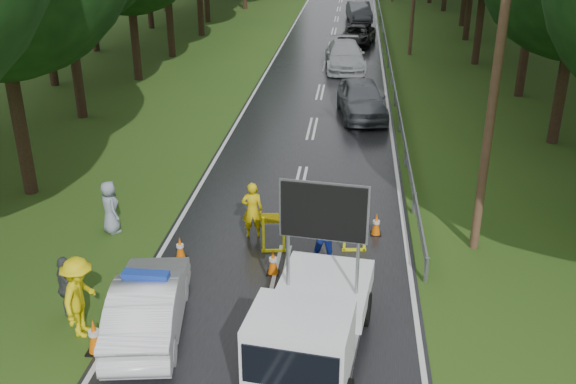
# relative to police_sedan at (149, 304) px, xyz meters

# --- Properties ---
(ground) EXTENTS (160.00, 160.00, 0.00)m
(ground) POSITION_rel_police_sedan_xyz_m (2.58, 2.68, -0.68)
(ground) COLOR #2C4E16
(ground) RESTS_ON ground
(road) EXTENTS (7.00, 140.00, 0.02)m
(road) POSITION_rel_police_sedan_xyz_m (2.58, 32.68, -0.67)
(road) COLOR black
(road) RESTS_ON ground
(guardrail) EXTENTS (0.12, 60.06, 0.70)m
(guardrail) POSITION_rel_police_sedan_xyz_m (6.28, 32.34, -0.13)
(guardrail) COLOR gray
(guardrail) RESTS_ON ground
(utility_pole_near) EXTENTS (1.40, 0.24, 10.00)m
(utility_pole_near) POSITION_rel_police_sedan_xyz_m (7.78, 4.68, 4.39)
(utility_pole_near) COLOR #483321
(utility_pole_near) RESTS_ON ground
(police_sedan) EXTENTS (2.03, 4.25, 1.48)m
(police_sedan) POSITION_rel_police_sedan_xyz_m (0.00, 0.00, 0.00)
(police_sedan) COLOR silver
(police_sedan) RESTS_ON ground
(work_truck) EXTENTS (2.53, 4.70, 3.58)m
(work_truck) POSITION_rel_police_sedan_xyz_m (3.62, -0.84, 0.30)
(work_truck) COLOR gray
(work_truck) RESTS_ON ground
(barrier) EXTENTS (2.85, 0.43, 1.18)m
(barrier) POSITION_rel_police_sedan_xyz_m (3.38, 3.94, 0.22)
(barrier) COLOR #FCF50D
(barrier) RESTS_ON ground
(officer) EXTENTS (0.67, 0.50, 1.67)m
(officer) POSITION_rel_police_sedan_xyz_m (1.57, 4.68, 0.16)
(officer) COLOR #DEBC0C
(officer) RESTS_ON ground
(civilian) EXTENTS (0.90, 0.71, 1.85)m
(civilian) POSITION_rel_police_sedan_xyz_m (3.73, 3.18, 0.25)
(civilian) COLOR #1B32AF
(civilian) RESTS_ON ground
(bystander_left) EXTENTS (0.72, 1.23, 1.89)m
(bystander_left) POSITION_rel_police_sedan_xyz_m (-1.42, -0.27, 0.27)
(bystander_left) COLOR yellow
(bystander_left) RESTS_ON ground
(bystander_mid) EXTENTS (0.91, 0.93, 1.57)m
(bystander_mid) POSITION_rel_police_sedan_xyz_m (-1.98, 0.28, 0.11)
(bystander_mid) COLOR #414448
(bystander_mid) RESTS_ON ground
(bystander_right) EXTENTS (0.87, 0.92, 1.58)m
(bystander_right) POSITION_rel_police_sedan_xyz_m (-2.54, 4.54, 0.11)
(bystander_right) COLOR #8790A2
(bystander_right) RESTS_ON ground
(queue_car_first) EXTENTS (2.57, 5.05, 1.65)m
(queue_car_first) POSITION_rel_police_sedan_xyz_m (4.65, 16.70, 0.15)
(queue_car_first) COLOR #46494F
(queue_car_first) RESTS_ON ground
(queue_car_second) EXTENTS (2.62, 5.60, 1.58)m
(queue_car_second) POSITION_rel_police_sedan_xyz_m (3.68, 26.03, 0.11)
(queue_car_second) COLOR #979B9E
(queue_car_second) RESTS_ON ground
(queue_car_third) EXTENTS (2.77, 4.93, 1.30)m
(queue_car_third) POSITION_rel_police_sedan_xyz_m (4.35, 33.42, -0.02)
(queue_car_third) COLOR black
(queue_car_third) RESTS_ON ground
(queue_car_fourth) EXTENTS (2.32, 5.01, 1.59)m
(queue_car_fourth) POSITION_rel_police_sedan_xyz_m (4.45, 43.59, 0.12)
(queue_car_fourth) COLOR #383A3F
(queue_car_fourth) RESTS_ON ground
(cone_near_left) EXTENTS (0.39, 0.39, 0.82)m
(cone_near_left) POSITION_rel_police_sedan_xyz_m (-0.92, -0.88, -0.28)
(cone_near_left) COLOR black
(cone_near_left) RESTS_ON ground
(cone_center) EXTENTS (0.33, 0.33, 0.71)m
(cone_center) POSITION_rel_police_sedan_xyz_m (2.41, 2.68, -0.33)
(cone_center) COLOR black
(cone_center) RESTS_ON ground
(cone_far) EXTENTS (0.36, 0.36, 0.76)m
(cone_far) POSITION_rel_police_sedan_xyz_m (3.48, 5.97, -0.31)
(cone_far) COLOR black
(cone_far) RESTS_ON ground
(cone_left_mid) EXTENTS (0.31, 0.31, 0.67)m
(cone_left_mid) POSITION_rel_police_sedan_xyz_m (-0.16, 3.18, -0.35)
(cone_left_mid) COLOR black
(cone_left_mid) RESTS_ON ground
(cone_right) EXTENTS (0.32, 0.32, 0.69)m
(cone_right) POSITION_rel_police_sedan_xyz_m (5.08, 5.13, -0.34)
(cone_right) COLOR black
(cone_right) RESTS_ON ground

